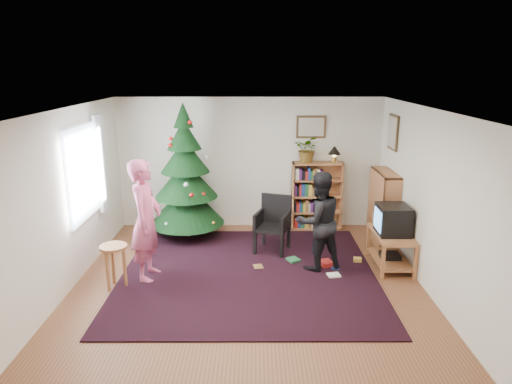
{
  "coord_description": "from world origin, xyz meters",
  "views": [
    {
      "loc": [
        0.11,
        -6.05,
        3.04
      ],
      "look_at": [
        0.12,
        0.98,
        1.1
      ],
      "focal_mm": 32.0,
      "sensor_mm": 36.0,
      "label": 1
    }
  ],
  "objects_px": {
    "armchair": "(272,221)",
    "person_by_chair": "(318,221)",
    "bookshelf_right": "(383,207)",
    "picture_back": "(311,127)",
    "christmas_tree": "(186,183)",
    "bookshelf_back": "(317,195)",
    "picture_right": "(393,132)",
    "crt_tv": "(393,220)",
    "tv_stand": "(391,247)",
    "potted_plant": "(308,149)",
    "stool": "(114,255)",
    "person_standing": "(146,220)",
    "table_lamp": "(334,151)"
  },
  "relations": [
    {
      "from": "bookshelf_back",
      "to": "stool",
      "type": "xyz_separation_m",
      "value": [
        -3.16,
        -2.47,
        -0.17
      ]
    },
    {
      "from": "picture_right",
      "to": "tv_stand",
      "type": "relative_size",
      "value": 0.62
    },
    {
      "from": "potted_plant",
      "to": "tv_stand",
      "type": "bearing_deg",
      "value": -57.31
    },
    {
      "from": "bookshelf_right",
      "to": "bookshelf_back",
      "type": "bearing_deg",
      "value": 52.83
    },
    {
      "from": "picture_right",
      "to": "person_standing",
      "type": "height_order",
      "value": "picture_right"
    },
    {
      "from": "bookshelf_right",
      "to": "tv_stand",
      "type": "bearing_deg",
      "value": 172.95
    },
    {
      "from": "person_standing",
      "to": "table_lamp",
      "type": "distance_m",
      "value": 3.79
    },
    {
      "from": "tv_stand",
      "to": "picture_back",
      "type": "bearing_deg",
      "value": 119.3
    },
    {
      "from": "armchair",
      "to": "person_by_chair",
      "type": "relative_size",
      "value": 0.62
    },
    {
      "from": "bookshelf_back",
      "to": "bookshelf_right",
      "type": "bearing_deg",
      "value": -37.17
    },
    {
      "from": "bookshelf_back",
      "to": "armchair",
      "type": "height_order",
      "value": "bookshelf_back"
    },
    {
      "from": "picture_back",
      "to": "armchair",
      "type": "bearing_deg",
      "value": -121.92
    },
    {
      "from": "armchair",
      "to": "potted_plant",
      "type": "distance_m",
      "value": 1.66
    },
    {
      "from": "christmas_tree",
      "to": "armchair",
      "type": "height_order",
      "value": "christmas_tree"
    },
    {
      "from": "person_by_chair",
      "to": "potted_plant",
      "type": "distance_m",
      "value": 2.01
    },
    {
      "from": "person_standing",
      "to": "tv_stand",
      "type": "bearing_deg",
      "value": -79.61
    },
    {
      "from": "picture_right",
      "to": "crt_tv",
      "type": "height_order",
      "value": "picture_right"
    },
    {
      "from": "tv_stand",
      "to": "bookshelf_back",
      "type": "bearing_deg",
      "value": 117.88
    },
    {
      "from": "crt_tv",
      "to": "stool",
      "type": "distance_m",
      "value": 4.16
    },
    {
      "from": "christmas_tree",
      "to": "bookshelf_back",
      "type": "relative_size",
      "value": 1.88
    },
    {
      "from": "crt_tv",
      "to": "potted_plant",
      "type": "xyz_separation_m",
      "value": [
        -1.13,
        1.77,
        0.78
      ]
    },
    {
      "from": "tv_stand",
      "to": "potted_plant",
      "type": "xyz_separation_m",
      "value": [
        -1.14,
        1.77,
        1.23
      ]
    },
    {
      "from": "bookshelf_right",
      "to": "armchair",
      "type": "distance_m",
      "value": 1.98
    },
    {
      "from": "picture_right",
      "to": "christmas_tree",
      "type": "relative_size",
      "value": 0.24
    },
    {
      "from": "picture_right",
      "to": "person_by_chair",
      "type": "height_order",
      "value": "picture_right"
    },
    {
      "from": "christmas_tree",
      "to": "person_by_chair",
      "type": "xyz_separation_m",
      "value": [
        2.21,
        -1.41,
        -0.25
      ]
    },
    {
      "from": "picture_right",
      "to": "bookshelf_right",
      "type": "bearing_deg",
      "value": -122.53
    },
    {
      "from": "picture_back",
      "to": "person_by_chair",
      "type": "height_order",
      "value": "picture_back"
    },
    {
      "from": "bookshelf_right",
      "to": "potted_plant",
      "type": "xyz_separation_m",
      "value": [
        -1.26,
        0.8,
        0.89
      ]
    },
    {
      "from": "crt_tv",
      "to": "tv_stand",
      "type": "bearing_deg",
      "value": 0.0
    },
    {
      "from": "christmas_tree",
      "to": "crt_tv",
      "type": "bearing_deg",
      "value": -21.55
    },
    {
      "from": "picture_back",
      "to": "armchair",
      "type": "distance_m",
      "value": 2.03
    },
    {
      "from": "bookshelf_right",
      "to": "table_lamp",
      "type": "distance_m",
      "value": 1.39
    },
    {
      "from": "christmas_tree",
      "to": "table_lamp",
      "type": "relative_size",
      "value": 7.78
    },
    {
      "from": "picture_right",
      "to": "christmas_tree",
      "type": "height_order",
      "value": "christmas_tree"
    },
    {
      "from": "christmas_tree",
      "to": "bookshelf_back",
      "type": "bearing_deg",
      "value": 10.41
    },
    {
      "from": "person_by_chair",
      "to": "potted_plant",
      "type": "bearing_deg",
      "value": -111.04
    },
    {
      "from": "stool",
      "to": "person_standing",
      "type": "distance_m",
      "value": 0.65
    },
    {
      "from": "stool",
      "to": "person_standing",
      "type": "height_order",
      "value": "person_standing"
    },
    {
      "from": "picture_right",
      "to": "tv_stand",
      "type": "height_order",
      "value": "picture_right"
    },
    {
      "from": "bookshelf_right",
      "to": "crt_tv",
      "type": "distance_m",
      "value": 0.98
    },
    {
      "from": "bookshelf_right",
      "to": "person_standing",
      "type": "distance_m",
      "value": 4.05
    },
    {
      "from": "crt_tv",
      "to": "stool",
      "type": "bearing_deg",
      "value": -170.33
    },
    {
      "from": "potted_plant",
      "to": "person_standing",
      "type": "bearing_deg",
      "value": -139.88
    },
    {
      "from": "picture_right",
      "to": "person_by_chair",
      "type": "xyz_separation_m",
      "value": [
        -1.41,
        -1.26,
        -1.18
      ]
    },
    {
      "from": "potted_plant",
      "to": "bookshelf_back",
      "type": "bearing_deg",
      "value": 0.0
    },
    {
      "from": "christmas_tree",
      "to": "table_lamp",
      "type": "distance_m",
      "value": 2.8
    },
    {
      "from": "picture_back",
      "to": "bookshelf_right",
      "type": "xyz_separation_m",
      "value": [
        1.19,
        -0.94,
        -1.29
      ]
    },
    {
      "from": "tv_stand",
      "to": "person_standing",
      "type": "xyz_separation_m",
      "value": [
        -3.69,
        -0.38,
        0.57
      ]
    },
    {
      "from": "bookshelf_right",
      "to": "potted_plant",
      "type": "relative_size",
      "value": 2.53
    }
  ]
}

